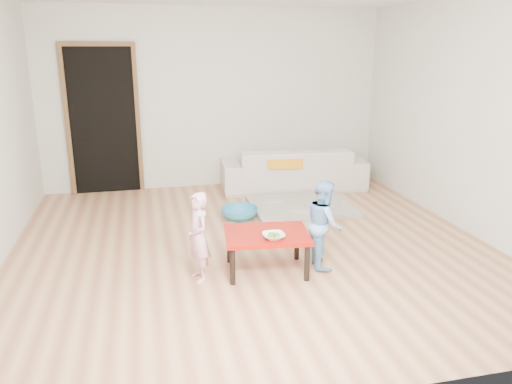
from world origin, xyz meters
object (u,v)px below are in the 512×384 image
object	(u,v)px
basin	(240,213)
sofa	(293,168)
child_blue	(324,224)
child_pink	(198,237)
bowl	(274,236)
red_table	(267,252)

from	to	relation	value
basin	sofa	bearing A→B (deg)	48.60
sofa	child_blue	xyz separation A→B (m)	(-0.52, -2.70, 0.12)
sofa	child_pink	size ratio (longest dim) A/B	2.55
child_pink	basin	bearing A→B (deg)	141.75
bowl	sofa	bearing A→B (deg)	69.65
bowl	basin	bearing A→B (deg)	89.46
basin	child_pink	bearing A→B (deg)	-113.66
red_table	child_blue	distance (m)	0.61
basin	bowl	bearing A→B (deg)	-90.54
child_blue	sofa	bearing A→B (deg)	-3.70
child_pink	sofa	bearing A→B (deg)	133.18
child_pink	child_blue	world-z (taller)	child_blue
child_pink	red_table	bearing A→B (deg)	78.15
bowl	basin	world-z (taller)	bowl
child_pink	child_blue	bearing A→B (deg)	77.41
red_table	child_pink	world-z (taller)	child_pink
sofa	red_table	bearing A→B (deg)	72.76
sofa	child_blue	bearing A→B (deg)	83.74
basin	child_blue	bearing A→B (deg)	-70.72
sofa	child_blue	world-z (taller)	child_blue
sofa	bowl	distance (m)	3.06
red_table	sofa	bearing A→B (deg)	68.12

